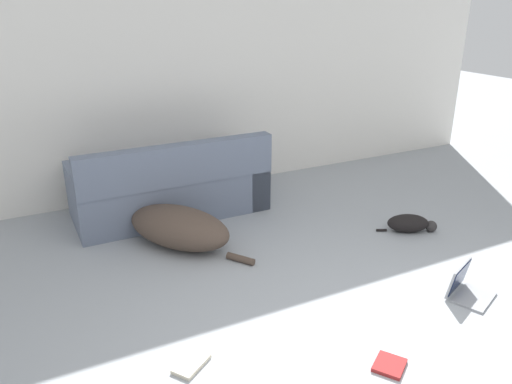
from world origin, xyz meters
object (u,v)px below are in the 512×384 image
couch (171,188)px  laptop_open (465,286)px  book_cream (191,364)px  book_red (389,365)px  cat (410,224)px  dog (173,226)px

couch → laptop_open: 2.73m
book_cream → book_red: (1.02, -0.52, 0.00)m
laptop_open → book_red: bearing=176.6°
cat → laptop_open: bearing=-84.4°
dog → book_cream: (-0.38, -1.52, -0.15)m
laptop_open → book_red: 1.04m
couch → book_red: (0.45, -2.67, -0.25)m
cat → book_red: size_ratio=2.11×
cat → book_cream: 2.49m
dog → cat: 2.11m
laptop_open → book_cream: 2.00m
book_cream → book_red: same height
laptop_open → cat: bearing=46.0°
book_cream → cat: bearing=18.4°
book_red → cat: bearing=44.2°
couch → laptop_open: size_ratio=4.56×
cat → book_red: cat is taller
couch → book_cream: couch is taller
cat → laptop_open: 1.03m
book_red → dog: bearing=107.3°
laptop_open → book_cream: bearing=152.1°
book_red → book_cream: bearing=152.9°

